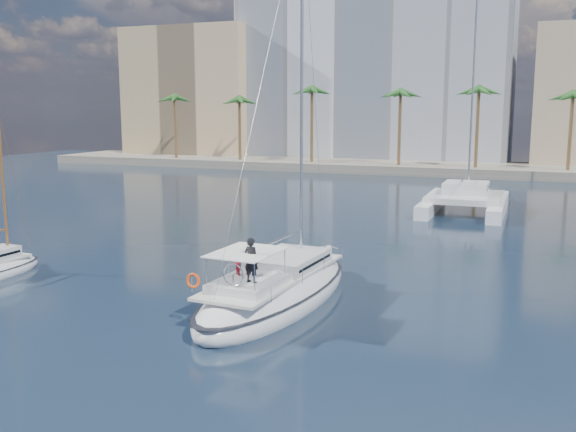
% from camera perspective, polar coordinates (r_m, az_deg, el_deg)
% --- Properties ---
extents(ground, '(160.00, 160.00, 0.00)m').
position_cam_1_polar(ground, '(33.63, -2.62, -5.74)').
color(ground, black).
rests_on(ground, ground).
extents(quay, '(120.00, 14.00, 1.20)m').
position_cam_1_polar(quay, '(91.94, 13.08, 4.19)').
color(quay, gray).
rests_on(quay, ground).
extents(building_modern, '(42.00, 16.00, 28.00)m').
position_cam_1_polar(building_modern, '(105.78, 7.76, 12.30)').
color(building_modern, white).
rests_on(building_modern, ground).
extents(building_tan_left, '(22.00, 14.00, 22.00)m').
position_cam_1_polar(building_tan_left, '(113.04, -7.98, 10.59)').
color(building_tan_left, tan).
rests_on(building_tan_left, ground).
extents(palm_left, '(3.60, 3.60, 12.30)m').
position_cam_1_polar(palm_left, '(98.66, -7.32, 10.35)').
color(palm_left, brown).
rests_on(palm_left, ground).
extents(palm_centre, '(3.60, 3.60, 12.30)m').
position_cam_1_polar(palm_centre, '(87.61, 12.93, 10.28)').
color(palm_centre, brown).
rests_on(palm_centre, ground).
extents(main_sloop, '(4.96, 13.25, 19.31)m').
position_cam_1_polar(main_sloop, '(29.59, -1.00, -6.74)').
color(main_sloop, white).
rests_on(main_sloop, ground).
extents(catamaran, '(6.81, 13.44, 19.34)m').
position_cam_1_polar(catamaran, '(57.74, 15.49, 1.58)').
color(catamaran, white).
rests_on(catamaran, ground).
extents(seagull, '(1.20, 0.51, 0.22)m').
position_cam_1_polar(seagull, '(36.22, 3.63, -2.81)').
color(seagull, silver).
rests_on(seagull, ground).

